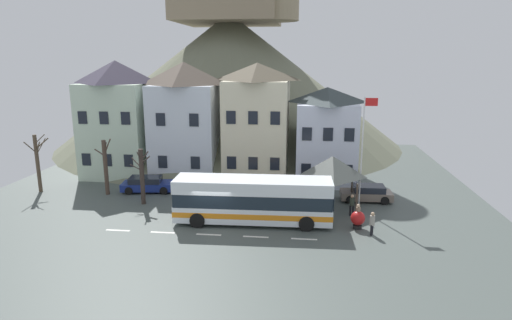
# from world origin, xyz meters

# --- Properties ---
(ground_plane) EXTENTS (40.00, 60.00, 0.07)m
(ground_plane) POSITION_xyz_m (0.00, -0.00, -0.03)
(ground_plane) COLOR #48514D
(townhouse_00) EXTENTS (5.87, 5.97, 10.68)m
(townhouse_00) POSITION_xyz_m (-11.49, 11.95, 5.34)
(townhouse_00) COLOR beige
(townhouse_00) RESTS_ON ground_plane
(townhouse_01) EXTENTS (5.84, 5.19, 10.56)m
(townhouse_01) POSITION_xyz_m (-4.96, 11.56, 5.28)
(townhouse_01) COLOR silver
(townhouse_01) RESTS_ON ground_plane
(townhouse_02) EXTENTS (5.56, 6.44, 10.49)m
(townhouse_02) POSITION_xyz_m (1.54, 12.19, 5.24)
(townhouse_02) COLOR beige
(townhouse_02) RESTS_ON ground_plane
(townhouse_03) EXTENTS (5.17, 6.83, 8.39)m
(townhouse_03) POSITION_xyz_m (7.75, 12.38, 4.19)
(townhouse_03) COLOR silver
(townhouse_03) RESTS_ON ground_plane
(hilltop_castle) EXTENTS (43.36, 43.36, 25.55)m
(hilltop_castle) POSITION_xyz_m (-3.89, 29.12, 8.60)
(hilltop_castle) COLOR #666A54
(hilltop_castle) RESTS_ON ground_plane
(transit_bus) EXTENTS (10.59, 2.94, 3.07)m
(transit_bus) POSITION_xyz_m (2.54, 0.90, 1.55)
(transit_bus) COLOR white
(transit_bus) RESTS_ON ground_plane
(bus_shelter) EXTENTS (3.60, 3.60, 3.95)m
(bus_shelter) POSITION_xyz_m (7.93, 4.48, 3.16)
(bus_shelter) COLOR #473D33
(bus_shelter) RESTS_ON ground_plane
(parked_car_00) EXTENTS (3.95, 1.89, 1.25)m
(parked_car_00) POSITION_xyz_m (10.79, 6.47, 0.62)
(parked_car_00) COLOR #74685C
(parked_car_00) RESTS_ON ground_plane
(parked_car_01) EXTENTS (4.50, 2.41, 1.26)m
(parked_car_01) POSITION_xyz_m (-7.07, 6.84, 0.62)
(parked_car_01) COLOR navy
(parked_car_01) RESTS_ON ground_plane
(parked_car_02) EXTENTS (3.99, 2.06, 1.30)m
(parked_car_02) POSITION_xyz_m (-1.42, 6.75, 0.64)
(parked_car_02) COLOR navy
(parked_car_02) RESTS_ON ground_plane
(pedestrian_00) EXTENTS (0.31, 0.31, 1.52)m
(pedestrian_00) POSITION_xyz_m (10.21, -0.35, 0.87)
(pedestrian_00) COLOR black
(pedestrian_00) RESTS_ON ground_plane
(pedestrian_01) EXTENTS (0.31, 0.32, 1.63)m
(pedestrian_01) POSITION_xyz_m (6.19, 2.85, 0.95)
(pedestrian_01) COLOR #2D2D38
(pedestrian_01) RESTS_ON ground_plane
(pedestrian_02) EXTENTS (0.30, 0.33, 1.66)m
(pedestrian_02) POSITION_xyz_m (9.44, 0.68, 0.93)
(pedestrian_02) COLOR black
(pedestrian_02) RESTS_ON ground_plane
(pedestrian_03) EXTENTS (0.34, 0.34, 1.58)m
(pedestrian_03) POSITION_xyz_m (9.29, 2.95, 0.91)
(pedestrian_03) COLOR black
(pedestrian_03) RESTS_ON ground_plane
(public_bench) EXTENTS (1.66, 0.48, 0.87)m
(public_bench) POSITION_xyz_m (6.85, 6.56, 0.47)
(public_bench) COLOR #473828
(public_bench) RESTS_ON ground_plane
(flagpole) EXTENTS (0.95, 0.10, 8.23)m
(flagpole) POSITION_xyz_m (10.03, 4.51, 4.70)
(flagpole) COLOR silver
(flagpole) RESTS_ON ground_plane
(harbour_buoy) EXTENTS (0.94, 0.94, 1.19)m
(harbour_buoy) POSITION_xyz_m (9.44, 0.63, 0.67)
(harbour_buoy) COLOR black
(harbour_buoy) RESTS_ON ground_plane
(bare_tree_00) EXTENTS (1.26, 2.34, 4.92)m
(bare_tree_00) POSITION_xyz_m (-15.90, 5.71, 2.58)
(bare_tree_00) COLOR brown
(bare_tree_00) RESTS_ON ground_plane
(bare_tree_01) EXTENTS (1.60, 1.45, 4.73)m
(bare_tree_01) POSITION_xyz_m (-10.07, 5.72, 2.39)
(bare_tree_01) COLOR #47382D
(bare_tree_01) RESTS_ON ground_plane
(bare_tree_02) EXTENTS (1.73, 1.39, 4.27)m
(bare_tree_02) POSITION_xyz_m (-6.27, 3.76, 2.23)
(bare_tree_02) COLOR #382D28
(bare_tree_02) RESTS_ON ground_plane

